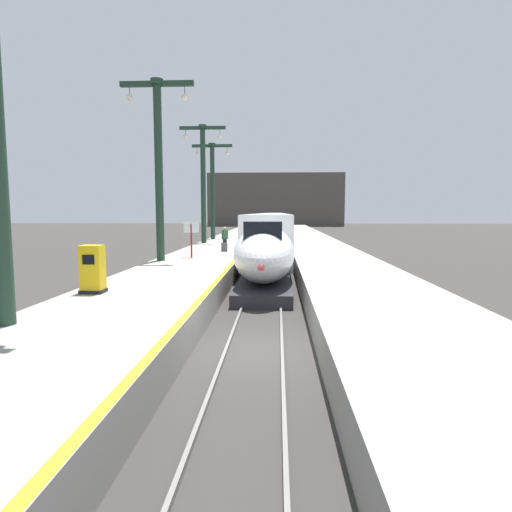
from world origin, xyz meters
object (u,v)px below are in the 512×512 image
(station_column_mid, at_px, (158,154))
(departure_info_board, at_px, (191,232))
(rolling_suitcase, at_px, (224,247))
(passenger_near_edge, at_px, (225,237))
(station_column_distant, at_px, (212,182))
(station_column_far, at_px, (203,173))
(ticket_machine_yellow, at_px, (93,271))
(highspeed_train_main, at_px, (273,226))

(station_column_mid, distance_m, departure_info_board, 4.86)
(rolling_suitcase, bearing_deg, passenger_near_edge, 88.25)
(station_column_mid, relative_size, departure_info_board, 4.62)
(passenger_near_edge, xyz_separation_m, departure_info_board, (-1.48, -4.25, 0.52))
(station_column_distant, xyz_separation_m, rolling_suitcase, (2.86, -13.66, -5.37))
(departure_info_board, bearing_deg, station_column_far, 96.45)
(rolling_suitcase, bearing_deg, ticket_machine_yellow, -99.37)
(ticket_machine_yellow, bearing_deg, rolling_suitcase, 80.63)
(rolling_suitcase, height_order, ticket_machine_yellow, ticket_machine_yellow)
(station_column_mid, distance_m, station_column_distant, 19.31)
(station_column_far, relative_size, ticket_machine_yellow, 6.36)
(station_column_mid, relative_size, rolling_suitcase, 9.97)
(rolling_suitcase, bearing_deg, station_column_distant, 101.83)
(station_column_mid, xyz_separation_m, rolling_suitcase, (2.86, 5.66, -5.54))
(station_column_far, distance_m, ticket_machine_yellow, 24.15)
(station_column_far, distance_m, departure_info_board, 13.18)
(ticket_machine_yellow, xyz_separation_m, departure_info_board, (1.04, 11.26, 0.77))
(highspeed_train_main, bearing_deg, ticket_machine_yellow, -98.04)
(highspeed_train_main, xyz_separation_m, station_column_distant, (-5.90, -10.41, 4.75))
(highspeed_train_main, height_order, station_column_far, station_column_far)
(passenger_near_edge, relative_size, ticket_machine_yellow, 1.06)
(station_column_mid, relative_size, ticket_machine_yellow, 6.12)
(station_column_mid, height_order, ticket_machine_yellow, station_column_mid)
(station_column_mid, bearing_deg, ticket_machine_yellow, -87.90)
(highspeed_train_main, height_order, passenger_near_edge, highspeed_train_main)
(highspeed_train_main, distance_m, station_column_distant, 12.87)
(station_column_mid, height_order, passenger_near_edge, station_column_mid)
(rolling_suitcase, bearing_deg, station_column_far, 108.95)
(station_column_distant, height_order, ticket_machine_yellow, station_column_distant)
(ticket_machine_yellow, bearing_deg, station_column_far, 90.85)
(rolling_suitcase, relative_size, departure_info_board, 0.46)
(station_column_far, height_order, rolling_suitcase, station_column_far)
(station_column_mid, relative_size, passenger_near_edge, 5.79)
(departure_info_board, bearing_deg, highspeed_train_main, 80.86)
(station_column_far, distance_m, station_column_distant, 5.34)
(station_column_far, relative_size, passenger_near_edge, 6.02)
(station_column_far, relative_size, station_column_distant, 1.08)
(highspeed_train_main, relative_size, rolling_suitcase, 77.52)
(station_column_far, relative_size, rolling_suitcase, 10.36)
(rolling_suitcase, distance_m, ticket_machine_yellow, 15.43)
(station_column_mid, bearing_deg, highspeed_train_main, 78.77)
(station_column_mid, distance_m, station_column_far, 13.99)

